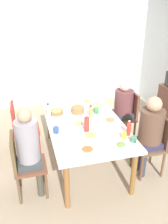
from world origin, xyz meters
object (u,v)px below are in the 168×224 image
bowl_2 (97,106)px  bottle_3 (87,124)px  chair_0 (154,142)px  person_0 (150,129)px  plate_1 (110,120)px  chair_3 (21,126)px  bowl_1 (56,112)px  plate_0 (88,150)px  person_1 (29,147)px  bottle_0 (91,112)px  dining_table (84,125)px  cup_4 (134,139)px  bowl_0 (78,109)px  cup_1 (124,135)px  bottle_1 (129,128)px  bottle_2 (48,110)px  plate_5 (121,145)px  cup_3 (77,107)px  plate_2 (79,124)px  plate_3 (87,101)px  cup_0 (96,111)px  person_2 (123,105)px  chair_1 (23,162)px  cup_2 (56,130)px  plate_4 (91,136)px

bowl_2 → bottle_3: (0.67, -0.35, 0.08)m
chair_0 → person_0: bearing=-90.0°
plate_1 → bowl_2: (-0.47, -0.06, 0.03)m
bottle_3 → chair_3: bearing=-131.6°
bowl_1 → chair_0: bearing=57.4°
plate_0 → bowl_2: 1.19m
plate_0 → bottle_3: bottle_3 is taller
person_1 → bottle_0: person_1 is taller
dining_table → cup_4: 0.85m
bowl_0 → cup_1: bowl_0 is taller
chair_3 → bowl_1: size_ratio=4.31×
cup_1 → bottle_1: size_ratio=0.50×
chair_3 → bowl_2: 1.26m
plate_0 → bottle_2: size_ratio=1.10×
cup_1 → bottle_2: 1.23m
plate_0 → bowl_1: (-1.08, -0.21, 0.03)m
bowl_0 → bowl_2: (-0.06, 0.34, -0.01)m
person_1 → bottle_0: bearing=121.2°
plate_5 → bottle_1: 0.31m
plate_0 → cup_3: cup_3 is taller
chair_0 → person_0: size_ratio=0.74×
dining_table → person_1: (0.47, -0.83, 0.08)m
plate_2 → bowl_1: bearing=-150.0°
chair_3 → cup_4: 1.83m
plate_3 → bowl_0: bowl_0 is taller
person_0 → cup_0: bearing=-139.4°
bowl_0 → bottle_1: (0.82, 0.50, 0.04)m
person_2 → chair_3: person_2 is taller
person_0 → plate_2: (-0.38, -0.93, 0.01)m
cup_3 → bottle_1: 1.07m
chair_3 → cup_4: size_ratio=7.84×
bowl_1 → cup_4: size_ratio=1.82×
bowl_1 → bottle_1: bearing=43.7°
bottle_1 → person_0: bearing=98.2°
person_1 → cup_4: (0.22, 1.29, 0.03)m
chair_1 → plate_0: bearing=70.9°
bottle_1 → cup_2: bearing=-108.0°
plate_2 → person_1: bearing=-62.3°
chair_1 → bowl_1: bearing=145.5°
chair_0 → bowl_2: chair_0 is taller
dining_table → cup_3: cup_3 is taller
person_0 → cup_2: (-0.25, -1.28, 0.03)m
chair_3 → plate_2: 1.02m
dining_table → cup_3: bearing=-179.5°
person_2 → plate_4: bearing=-42.6°
plate_1 → plate_4: 0.52m
plate_5 → bottle_0: 0.87m
bowl_0 → person_0: bearing=47.8°
plate_1 → bottle_3: size_ratio=0.93×
chair_0 → person_1: size_ratio=0.72×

